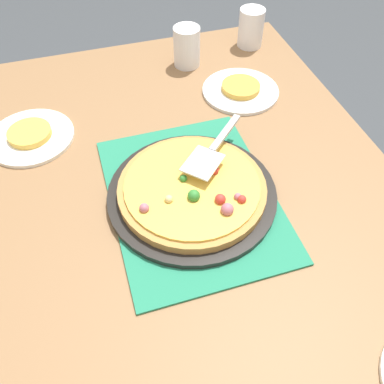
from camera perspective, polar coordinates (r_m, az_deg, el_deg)
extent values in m
plane|color=#3D4247|center=(1.60, 0.00, -18.38)|extent=(8.00, 8.00, 0.00)
cube|color=olive|center=(0.96, 0.00, -1.37)|extent=(1.40, 1.00, 0.03)
cube|color=olive|center=(1.67, -21.36, 3.33)|extent=(0.07, 0.07, 0.72)
cube|color=olive|center=(1.77, 7.67, 9.55)|extent=(0.07, 0.07, 0.72)
cube|color=#237F5B|center=(0.94, 0.00, -0.67)|extent=(0.48, 0.36, 0.01)
cylinder|color=black|center=(0.94, 0.00, -0.28)|extent=(0.38, 0.38, 0.01)
cylinder|color=#B78442|center=(0.92, 0.00, 0.41)|extent=(0.33, 0.33, 0.02)
cylinder|color=#EAB747|center=(0.91, 0.00, 0.94)|extent=(0.30, 0.30, 0.01)
sphere|color=#338433|center=(0.92, -1.19, 1.88)|extent=(0.02, 0.02, 0.02)
sphere|color=#B76675|center=(0.86, 4.86, -2.38)|extent=(0.03, 0.03, 0.03)
sphere|color=red|center=(0.88, 3.89, -0.98)|extent=(0.02, 0.02, 0.02)
sphere|color=#E5CC7F|center=(0.88, -3.18, -0.97)|extent=(0.02, 0.02, 0.02)
sphere|color=red|center=(0.88, 6.86, -0.99)|extent=(0.02, 0.02, 0.02)
sphere|color=#B76675|center=(0.87, -6.56, -2.19)|extent=(0.02, 0.02, 0.02)
sphere|color=#B76675|center=(0.89, 6.27, -0.62)|extent=(0.02, 0.02, 0.02)
sphere|color=#338433|center=(0.88, 0.25, -0.50)|extent=(0.03, 0.03, 0.03)
sphere|color=red|center=(0.93, 2.97, 3.06)|extent=(0.02, 0.02, 0.02)
cylinder|color=white|center=(1.16, -21.17, 7.03)|extent=(0.22, 0.22, 0.01)
cylinder|color=white|center=(1.25, 6.64, 13.59)|extent=(0.22, 0.22, 0.01)
cylinder|color=#EAB747|center=(1.15, -21.35, 7.50)|extent=(0.11, 0.11, 0.02)
cylinder|color=gold|center=(1.24, 6.69, 14.08)|extent=(0.11, 0.11, 0.02)
cylinder|color=white|center=(1.44, 8.07, 21.35)|extent=(0.08, 0.08, 0.12)
cylinder|color=white|center=(1.33, -0.72, 19.25)|extent=(0.08, 0.08, 0.12)
cube|color=silver|center=(0.93, 1.48, 4.01)|extent=(0.11, 0.11, 0.00)
cube|color=#B2B2B7|center=(1.00, 4.55, 8.11)|extent=(0.11, 0.11, 0.01)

